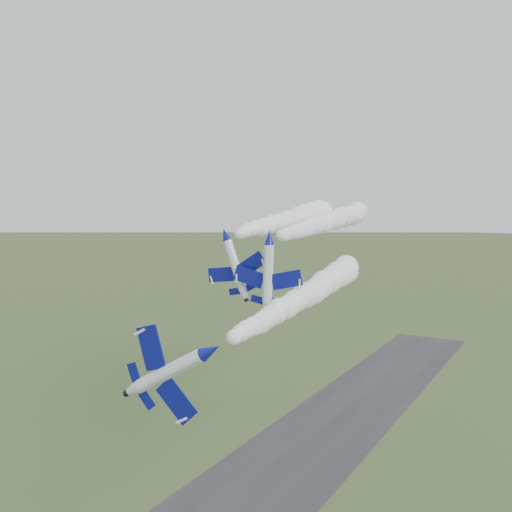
{
  "coord_description": "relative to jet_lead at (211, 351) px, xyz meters",
  "views": [
    {
      "loc": [
        47.3,
        -54.41,
        49.92
      ],
      "look_at": [
        6.64,
        16.34,
        42.43
      ],
      "focal_mm": 40.0,
      "sensor_mm": 36.0,
      "label": 1
    }
  ],
  "objects": [
    {
      "name": "runway",
      "position": [
        -14.09,
        36.15,
        -34.6
      ],
      "size": [
        24.0,
        260.0,
        0.04
      ],
      "primitive_type": "cube",
      "color": "#2B2B2D",
      "rests_on": "ground"
    },
    {
      "name": "smoke_trail_jet_pair_left",
      "position": [
        -20.56,
        59.74,
        12.08
      ],
      "size": [
        12.86,
        61.65,
        5.35
      ],
      "primitive_type": null,
      "rotation": [
        0.0,
        0.0,
        0.12
      ],
      "color": "white"
    },
    {
      "name": "jet_lead",
      "position": [
        0.0,
        0.0,
        0.0
      ],
      "size": [
        5.9,
        13.68,
        9.9
      ],
      "rotation": [
        0.0,
        1.06,
        0.13
      ],
      "color": "white"
    },
    {
      "name": "jet_pair_left",
      "position": [
        -15.49,
        26.68,
        10.54
      ],
      "size": [
        9.67,
        12.14,
        4.02
      ],
      "rotation": [
        0.0,
        -0.34,
        0.12
      ],
      "color": "white"
    },
    {
      "name": "smoke_trail_jet_lead",
      "position": [
        -4.16,
        32.8,
        1.09
      ],
      "size": [
        12.86,
        59.11,
        4.97
      ],
      "primitive_type": null,
      "rotation": [
        0.0,
        0.0,
        0.13
      ],
      "color": "white"
    },
    {
      "name": "smoke_trail_jet_pair_right",
      "position": [
        -14.5,
        66.38,
        11.55
      ],
      "size": [
        17.76,
        74.04,
        5.3
      ],
      "primitive_type": null,
      "rotation": [
        0.0,
        0.0,
        0.17
      ],
      "color": "white"
    },
    {
      "name": "jet_pair_right",
      "position": [
        -7.63,
        26.75,
        10.29
      ],
      "size": [
        10.97,
        12.96,
        3.21
      ],
      "rotation": [
        0.0,
        0.04,
        0.17
      ],
      "color": "white"
    }
  ]
}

